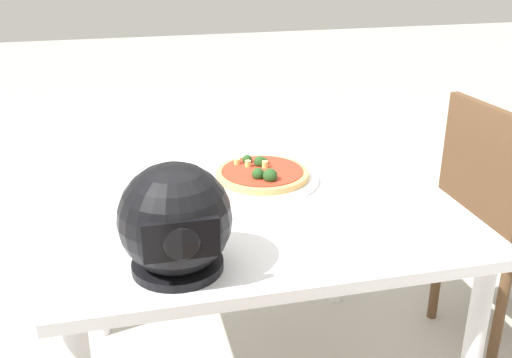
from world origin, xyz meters
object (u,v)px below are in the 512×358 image
at_px(pizza, 262,173).
at_px(chair_side, 497,216).
at_px(dining_table, 250,216).
at_px(motorcycle_helmet, 175,221).

relative_size(pizza, chair_side, 0.30).
distance_m(dining_table, chair_side, 0.90).
xyz_separation_m(motorcycle_helmet, chair_side, (-1.13, -0.46, -0.34)).
bearing_deg(dining_table, motorcycle_helmet, 56.57).
xyz_separation_m(dining_table, motorcycle_helmet, (0.24, 0.37, 0.20)).
relative_size(dining_table, motorcycle_helmet, 4.35).
height_order(pizza, motorcycle_helmet, motorcycle_helmet).
height_order(dining_table, chair_side, chair_side).
distance_m(pizza, motorcycle_helmet, 0.53).
xyz_separation_m(dining_table, chair_side, (-0.88, -0.09, -0.15)).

